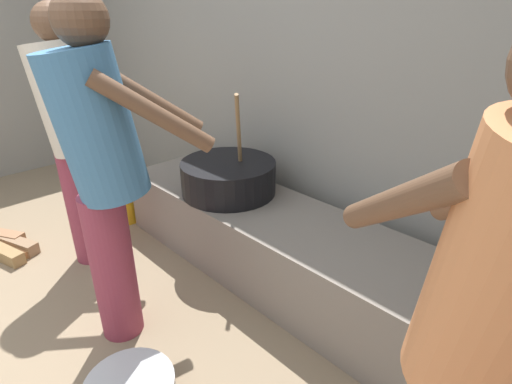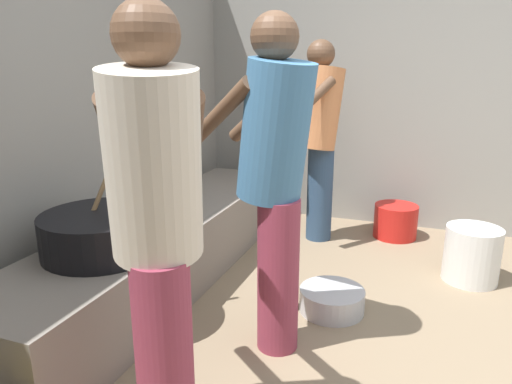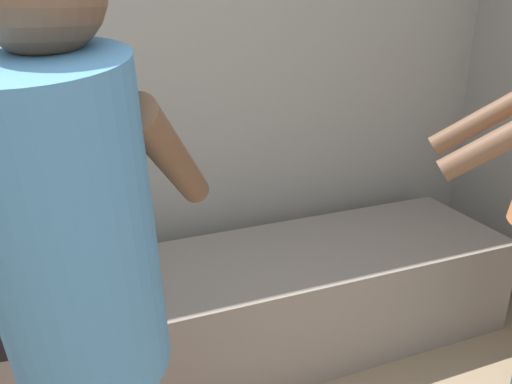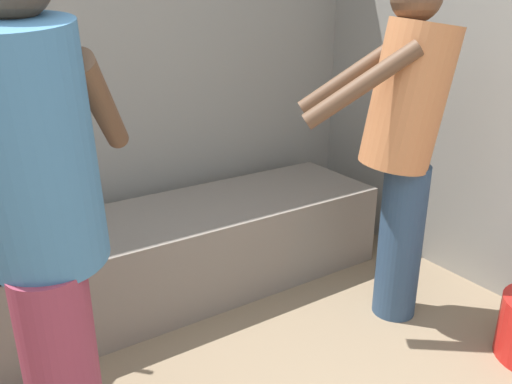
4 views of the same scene
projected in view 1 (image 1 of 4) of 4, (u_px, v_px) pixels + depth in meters
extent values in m
cube|color=gray|center=(272.00, 68.00, 2.68)|extent=(5.22, 0.20, 2.28)
cube|color=slate|center=(304.00, 260.00, 2.23)|extent=(2.76, 0.60, 0.44)
cylinder|color=black|center=(229.00, 177.00, 2.50)|extent=(0.59, 0.59, 0.20)
cylinder|color=#937047|center=(239.00, 134.00, 2.30)|extent=(0.19, 0.20, 0.51)
cylinder|color=#8C3347|center=(113.00, 267.00, 1.90)|extent=(0.20, 0.20, 0.76)
cylinder|color=teal|center=(96.00, 126.00, 1.62)|extent=(0.44, 0.48, 0.65)
sphere|color=brown|center=(80.00, 19.00, 1.46)|extent=(0.21, 0.21, 0.21)
cylinder|color=brown|center=(154.00, 114.00, 1.54)|extent=(0.27, 0.44, 0.35)
cylinder|color=brown|center=(150.00, 100.00, 1.77)|extent=(0.27, 0.44, 0.35)
cylinder|color=#8C3347|center=(84.00, 207.00, 2.50)|extent=(0.20, 0.20, 0.74)
cylinder|color=beige|center=(66.00, 99.00, 2.21)|extent=(0.48, 0.45, 0.64)
sphere|color=brown|center=(53.00, 22.00, 2.04)|extent=(0.21, 0.21, 0.21)
cylinder|color=brown|center=(84.00, 94.00, 2.01)|extent=(0.43, 0.29, 0.35)
cylinder|color=brown|center=(114.00, 85.00, 2.25)|extent=(0.43, 0.29, 0.35)
cylinder|color=brown|center=(503.00, 194.00, 0.94)|extent=(0.41, 0.31, 0.35)
cylinder|color=brown|center=(397.00, 203.00, 0.90)|extent=(0.41, 0.31, 0.35)
cylinder|color=gold|center=(123.00, 203.00, 3.09)|extent=(0.28, 0.28, 0.26)
cube|color=#89684C|center=(10.00, 242.00, 2.74)|extent=(0.48, 0.25, 0.08)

